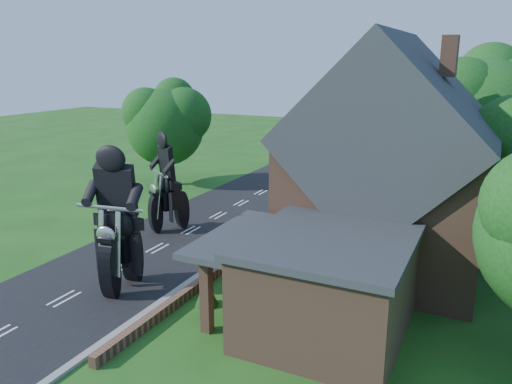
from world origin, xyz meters
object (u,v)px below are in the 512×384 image
at_px(house, 390,171).
at_px(motorcycle_lead, 122,269).
at_px(garden_wall, 253,245).
at_px(annex, 325,283).
at_px(motorcycle_follow, 169,216).

xyz_separation_m(house, motorcycle_lead, (-8.98, -7.31, -3.45)).
height_order(garden_wall, house, house).
bearing_deg(annex, house, 84.76).
bearing_deg(garden_wall, motorcycle_follow, 174.44).
xyz_separation_m(motorcycle_lead, motorcycle_follow, (-2.57, 6.83, -0.08)).
relative_size(house, motorcycle_follow, 5.83).
bearing_deg(motorcycle_lead, house, -149.83).
bearing_deg(motorcycle_lead, garden_wall, -122.80).
bearing_deg(house, motorcycle_follow, -177.62).
relative_size(garden_wall, motorcycle_lead, 11.46).
relative_size(annex, motorcycle_lead, 3.67).
bearing_deg(motorcycle_follow, house, -146.26).
distance_m(garden_wall, house, 7.52).
bearing_deg(annex, motorcycle_lead, -176.48).
distance_m(annex, motorcycle_follow, 12.65).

